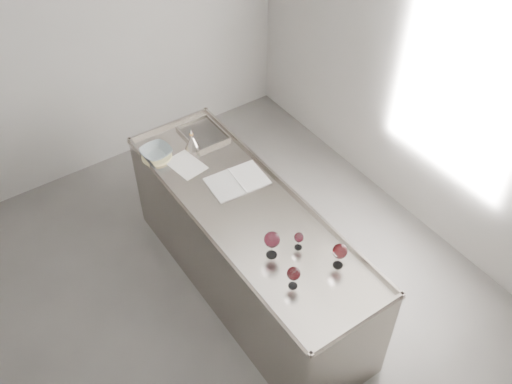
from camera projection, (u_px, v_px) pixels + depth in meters
room_shell at (206, 218)px, 3.43m from camera, size 4.54×5.04×2.84m
counter at (248, 250)px, 4.46m from camera, size 0.77×2.42×0.97m
wine_glass_left at (294, 274)px, 3.55m from camera, size 0.09×0.09×0.17m
wine_glass_middle at (272, 240)px, 3.72m from camera, size 0.11×0.11×0.21m
wine_glass_right at (340, 252)px, 3.66m from camera, size 0.10×0.10×0.19m
wine_glass_small at (299, 238)px, 3.80m from camera, size 0.07×0.07×0.14m
notebook at (237, 181)px, 4.33m from camera, size 0.46×0.34×0.02m
loose_paper_top at (186, 165)px, 4.48m from camera, size 0.26×0.34×0.00m
trivet at (157, 156)px, 4.54m from camera, size 0.26×0.26×0.02m
ceramic_bowl at (156, 152)px, 4.51m from camera, size 0.26×0.26×0.06m
wine_funnel at (192, 143)px, 4.59m from camera, size 0.13×0.13×0.19m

